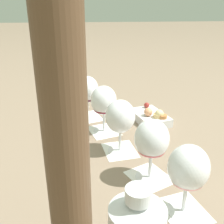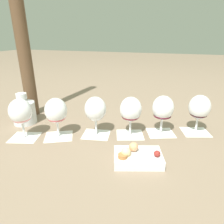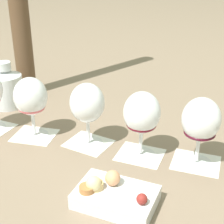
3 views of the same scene
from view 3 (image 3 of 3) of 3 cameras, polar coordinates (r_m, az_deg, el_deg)
name	(u,v)px [view 3 (image 3 of 3)]	position (r m, az deg, el deg)	size (l,w,h in m)	color
ground_plane	(112,149)	(0.88, 0.01, -6.16)	(8.00, 8.00, 0.00)	#7F6B56
tasting_card_1	(35,135)	(0.97, -12.71, -3.78)	(0.14, 0.14, 0.00)	white
tasting_card_2	(89,143)	(0.91, -3.92, -5.17)	(0.13, 0.11, 0.00)	white
tasting_card_3	(140,155)	(0.86, 4.71, -7.06)	(0.14, 0.13, 0.00)	white
tasting_card_4	(196,162)	(0.85, 13.77, -8.15)	(0.14, 0.13, 0.00)	white
wine_glass_1	(31,99)	(0.92, -13.34, 2.08)	(0.09, 0.09, 0.17)	white
wine_glass_2	(87,106)	(0.86, -4.13, 1.02)	(0.09, 0.09, 0.17)	white
wine_glass_3	(142,116)	(0.81, 4.97, -0.61)	(0.09, 0.09, 0.17)	white
wine_glass_4	(201,122)	(0.80, 14.56, -1.65)	(0.09, 0.09, 0.17)	white
ceramic_vase	(6,87)	(1.15, -17.19, 3.94)	(0.11, 0.11, 0.15)	silver
snack_dish	(114,195)	(0.70, 0.34, -13.66)	(0.18, 0.15, 0.06)	silver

